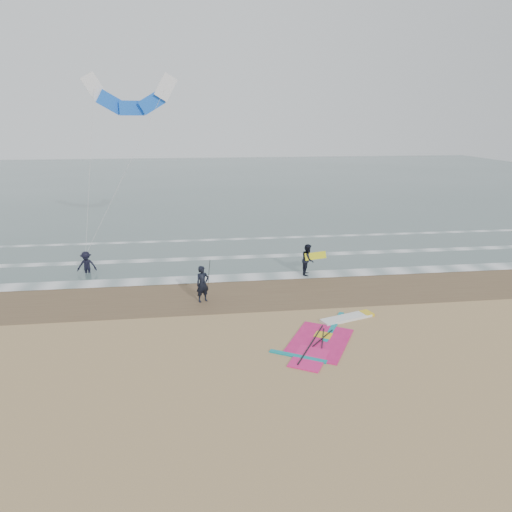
{
  "coord_description": "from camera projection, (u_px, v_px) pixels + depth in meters",
  "views": [
    {
      "loc": [
        -2.77,
        -15.26,
        8.38
      ],
      "look_at": [
        -0.16,
        5.0,
        2.2
      ],
      "focal_mm": 32.0,
      "sensor_mm": 36.0,
      "label": 1
    }
  ],
  "objects": [
    {
      "name": "person_walking",
      "position": [
        308.0,
        260.0,
        25.26
      ],
      "size": [
        0.91,
        1.02,
        1.75
      ],
      "primitive_type": "imported",
      "rotation": [
        0.0,
        0.0,
        1.23
      ],
      "color": "black",
      "rests_on": "ground"
    },
    {
      "name": "sea_water",
      "position": [
        217.0,
        182.0,
        62.82
      ],
      "size": [
        120.0,
        80.0,
        0.02
      ],
      "primitive_type": "cube",
      "color": "#47605E",
      "rests_on": "ground"
    },
    {
      "name": "person_wading",
      "position": [
        86.0,
        260.0,
        25.45
      ],
      "size": [
        1.06,
        0.61,
        1.64
      ],
      "primitive_type": "imported",
      "rotation": [
        0.0,
        0.0,
        -0.01
      ],
      "color": "black",
      "rests_on": "ground"
    },
    {
      "name": "foam_waterline",
      "position": [
        247.0,
        264.0,
        27.16
      ],
      "size": [
        120.0,
        9.15,
        0.02
      ],
      "color": "white",
      "rests_on": "ground"
    },
    {
      "name": "wet_sand_band",
      "position": [
        257.0,
        292.0,
        22.95
      ],
      "size": [
        120.0,
        5.0,
        0.01
      ],
      "primitive_type": "cube",
      "color": "brown",
      "rests_on": "ground"
    },
    {
      "name": "held_pole",
      "position": [
        209.0,
        275.0,
        21.44
      ],
      "size": [
        0.17,
        0.86,
        1.82
      ],
      "color": "black",
      "rests_on": "ground"
    },
    {
      "name": "person_standing",
      "position": [
        203.0,
        284.0,
        21.52
      ],
      "size": [
        0.76,
        0.65,
        1.77
      ],
      "primitive_type": "imported",
      "rotation": [
        0.0,
        0.0,
        0.42
      ],
      "color": "black",
      "rests_on": "ground"
    },
    {
      "name": "ground",
      "position": [
        277.0,
        349.0,
        17.26
      ],
      "size": [
        120.0,
        120.0,
        0.0
      ],
      "primitive_type": "plane",
      "color": "tan",
      "rests_on": "ground"
    },
    {
      "name": "carried_kiteboard",
      "position": [
        316.0,
        256.0,
        25.15
      ],
      "size": [
        1.3,
        0.51,
        0.39
      ],
      "color": "yellow",
      "rests_on": "ground"
    },
    {
      "name": "surf_kite",
      "position": [
        131.0,
        98.0,
        27.8
      ],
      "size": [
        5.74,
        5.14,
        10.02
      ],
      "color": "white",
      "rests_on": "ground"
    },
    {
      "name": "windsurf_rig",
      "position": [
        328.0,
        335.0,
        18.34
      ],
      "size": [
        5.13,
        4.86,
        0.12
      ],
      "color": "white",
      "rests_on": "ground"
    }
  ]
}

